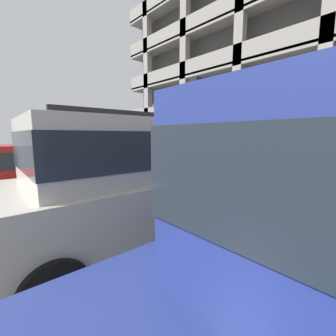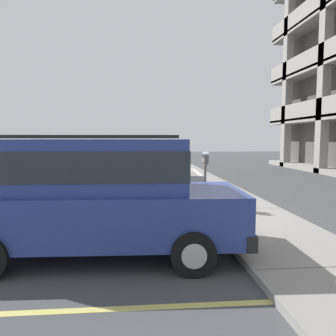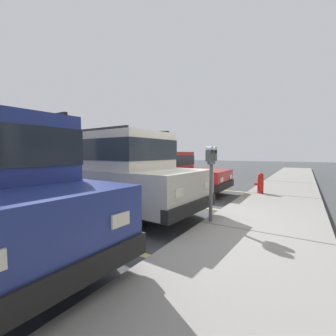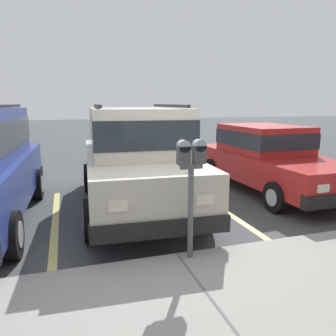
# 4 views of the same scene
# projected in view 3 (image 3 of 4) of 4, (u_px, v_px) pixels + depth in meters

# --- Properties ---
(ground_plane) EXTENTS (80.00, 80.00, 0.10)m
(ground_plane) POSITION_uv_depth(u_px,v_px,m) (192.00, 228.00, 4.61)
(ground_plane) COLOR #444749
(sidewalk) EXTENTS (40.00, 2.20, 0.12)m
(sidewalk) POSITION_uv_depth(u_px,v_px,m) (259.00, 235.00, 3.92)
(sidewalk) COLOR gray
(sidewalk) RESTS_ON ground_plane
(parking_stall_lines) EXTENTS (12.63, 4.80, 0.01)m
(parking_stall_lines) POSITION_uv_depth(u_px,v_px,m) (83.00, 237.00, 4.00)
(parking_stall_lines) COLOR #DBD16B
(parking_stall_lines) RESTS_ON ground_plane
(silver_suv) EXTENTS (2.21, 4.88, 2.03)m
(silver_suv) POSITION_uv_depth(u_px,v_px,m) (111.00, 169.00, 5.68)
(silver_suv) COLOR beige
(silver_suv) RESTS_ON ground_plane
(red_sedan) EXTENTS (1.90, 4.51, 1.54)m
(red_sedan) POSITION_uv_depth(u_px,v_px,m) (167.00, 171.00, 8.67)
(red_sedan) COLOR red
(red_sedan) RESTS_ON ground_plane
(parking_meter_near) EXTENTS (0.35, 0.12, 1.51)m
(parking_meter_near) POSITION_uv_depth(u_px,v_px,m) (211.00, 166.00, 4.45)
(parking_meter_near) COLOR #595B60
(parking_meter_near) RESTS_ON sidewalk
(fire_hydrant) EXTENTS (0.30, 0.30, 0.70)m
(fire_hydrant) POSITION_uv_depth(u_px,v_px,m) (260.00, 183.00, 7.70)
(fire_hydrant) COLOR red
(fire_hydrant) RESTS_ON sidewalk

